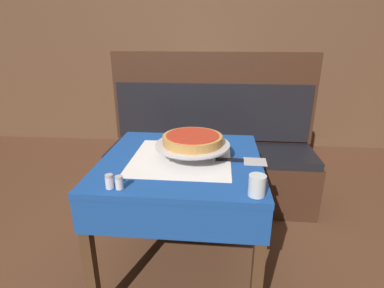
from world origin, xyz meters
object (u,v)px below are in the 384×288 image
booth_bench (211,162)px  salt_shaker (109,182)px  dining_table_rear (205,104)px  pizza_server (244,161)px  water_glass_near (257,185)px  pizza_pan_stand (193,145)px  deep_dish_pizza (193,139)px  condiment_caddy (206,92)px  pepper_shaker (119,183)px  dining_table_front (182,177)px

booth_bench → salt_shaker: bearing=-108.7°
dining_table_rear → pizza_server: (0.30, -1.80, 0.11)m
booth_bench → water_glass_near: bearing=-79.4°
pizza_pan_stand → deep_dish_pizza: size_ratio=1.25×
pizza_pan_stand → condiment_caddy: bearing=90.4°
booth_bench → pepper_shaker: (-0.36, -1.18, 0.40)m
pizza_pan_stand → salt_shaker: 0.50m
dining_table_rear → deep_dish_pizza: (0.03, -1.77, 0.21)m
pizza_server → dining_table_front: bearing=177.0°
deep_dish_pizza → pepper_shaker: bearing=-126.7°
pizza_pan_stand → pepper_shaker: 0.47m
deep_dish_pizza → condiment_caddy: (-0.01, 1.71, -0.07)m
water_glass_near → condiment_caddy: size_ratio=0.52×
dining_table_front → pizza_pan_stand: bearing=12.6°
booth_bench → salt_shaker: size_ratio=25.80×
pepper_shaker → condiment_caddy: bearing=82.6°
deep_dish_pizza → salt_shaker: 0.50m
dining_table_front → booth_bench: booth_bench is taller
pepper_shaker → dining_table_front: bearing=58.6°
pizza_server → pepper_shaker: (-0.55, -0.34, 0.03)m
deep_dish_pizza → pepper_shaker: deep_dish_pizza is taller
condiment_caddy → pizza_server: bearing=-80.7°
dining_table_rear → deep_dish_pizza: deep_dish_pizza is taller
pizza_server → water_glass_near: water_glass_near is taller
pizza_server → salt_shaker: 0.69m
deep_dish_pizza → salt_shaker: size_ratio=4.91×
booth_bench → pizza_pan_stand: 0.93m
dining_table_rear → salt_shaker: size_ratio=11.13×
booth_bench → condiment_caddy: (-0.09, 0.90, 0.41)m
pizza_pan_stand → pizza_server: pizza_pan_stand is taller
salt_shaker → pizza_pan_stand: bearing=49.2°
booth_bench → pizza_server: booth_bench is taller
pizza_pan_stand → booth_bench: bearing=84.5°
booth_bench → deep_dish_pizza: bearing=-95.5°
dining_table_front → salt_shaker: 0.47m
pizza_pan_stand → condiment_caddy: size_ratio=2.28×
salt_shaker → pizza_server: bearing=30.0°
dining_table_rear → condiment_caddy: condiment_caddy is taller
water_glass_near → salt_shaker: bearing=179.8°
pizza_server → booth_bench: bearing=103.1°
dining_table_rear → deep_dish_pizza: 1.79m
dining_table_rear → booth_bench: bearing=-83.9°
pizza_pan_stand → condiment_caddy: 1.71m
dining_table_front → booth_bench: size_ratio=0.51×
dining_table_front → booth_bench: 0.87m
dining_table_front → water_glass_near: (0.36, -0.36, 0.16)m
dining_table_rear → pizza_pan_stand: bearing=-89.1°
dining_table_front → pepper_shaker: 0.45m
water_glass_near → pepper_shaker: (-0.58, 0.00, -0.02)m
deep_dish_pizza → pizza_server: bearing=-6.5°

